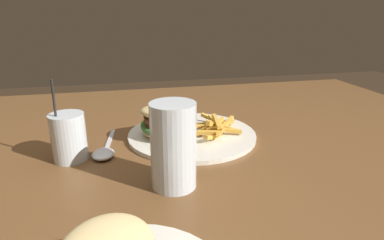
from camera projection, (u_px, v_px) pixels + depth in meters
dining_table at (214, 205)px, 0.69m from camera, size 1.56×1.40×0.70m
meal_plate_near at (181, 127)px, 0.79m from camera, size 0.32×0.32×0.10m
beer_glass at (174, 149)px, 0.56m from camera, size 0.08×0.08×0.16m
juice_glass at (69, 139)px, 0.67m from camera, size 0.07×0.07×0.18m
spoon at (104, 153)px, 0.70m from camera, size 0.05×0.19×0.02m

